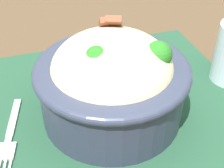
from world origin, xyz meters
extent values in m
cube|color=#4C3826|center=(0.00, 0.00, 0.69)|extent=(1.10, 0.98, 0.03)
cylinder|color=#412F20|center=(-0.49, -0.43, 0.34)|extent=(0.04, 0.04, 0.68)
cube|color=#1E422D|center=(0.03, -0.02, 0.71)|extent=(0.44, 0.34, 0.00)
cylinder|color=#2D3347|center=(0.01, 0.01, 0.75)|extent=(0.18, 0.18, 0.08)
torus|color=#2D3347|center=(0.01, 0.01, 0.78)|extent=(0.20, 0.20, 0.01)
ellipsoid|color=beige|center=(0.01, 0.01, 0.79)|extent=(0.19, 0.19, 0.09)
sphere|color=#23691D|center=(0.03, 0.02, 0.81)|extent=(0.04, 0.04, 0.04)
sphere|color=#23691D|center=(-0.01, -0.03, 0.81)|extent=(0.03, 0.03, 0.03)
sphere|color=#23691D|center=(-0.04, 0.03, 0.81)|extent=(0.03, 0.03, 0.03)
cylinder|color=orange|center=(-0.03, -0.01, 0.81)|extent=(0.02, 0.03, 0.01)
cylinder|color=orange|center=(0.02, 0.00, 0.81)|extent=(0.01, 0.03, 0.01)
cube|color=brown|center=(-0.01, -0.04, 0.82)|extent=(0.04, 0.05, 0.04)
cube|color=brown|center=(0.00, -0.04, 0.82)|extent=(0.03, 0.04, 0.04)
cube|color=silver|center=(0.14, -0.03, 0.71)|extent=(0.03, 0.07, 0.00)
cube|color=silver|center=(0.15, 0.01, 0.71)|extent=(0.01, 0.01, 0.00)
cube|color=silver|center=(0.15, 0.03, 0.71)|extent=(0.03, 0.03, 0.00)
cube|color=silver|center=(0.15, 0.06, 0.71)|extent=(0.01, 0.02, 0.00)
cube|color=silver|center=(0.15, 0.06, 0.71)|extent=(0.01, 0.02, 0.00)
camera|label=1|loc=(0.11, 0.31, 1.01)|focal=51.21mm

